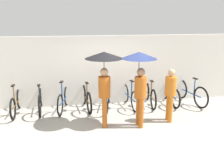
# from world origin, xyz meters

# --- Properties ---
(ground_plane) EXTENTS (30.00, 30.00, 0.00)m
(ground_plane) POSITION_xyz_m (0.00, 0.00, 0.00)
(ground_plane) COLOR #9E998E
(back_wall) EXTENTS (13.74, 0.12, 2.32)m
(back_wall) POSITION_xyz_m (0.00, 2.26, 1.16)
(back_wall) COLOR silver
(back_wall) RESTS_ON ground
(parked_bicycle_0) EXTENTS (0.44, 1.65, 1.02)m
(parked_bicycle_0) POSITION_xyz_m (-2.87, 1.78, 0.35)
(parked_bicycle_0) COLOR black
(parked_bicycle_0) RESTS_ON ground
(parked_bicycle_1) EXTENTS (0.44, 1.73, 1.01)m
(parked_bicycle_1) POSITION_xyz_m (-2.15, 1.83, 0.37)
(parked_bicycle_1) COLOR black
(parked_bicycle_1) RESTS_ON ground
(parked_bicycle_2) EXTENTS (0.51, 1.61, 1.10)m
(parked_bicycle_2) POSITION_xyz_m (-1.43, 1.82, 0.37)
(parked_bicycle_2) COLOR black
(parked_bicycle_2) RESTS_ON ground
(parked_bicycle_3) EXTENTS (0.44, 1.68, 1.11)m
(parked_bicycle_3) POSITION_xyz_m (-0.72, 1.81, 0.37)
(parked_bicycle_3) COLOR black
(parked_bicycle_3) RESTS_ON ground
(parked_bicycle_4) EXTENTS (0.57, 1.74, 0.98)m
(parked_bicycle_4) POSITION_xyz_m (0.00, 1.80, 0.39)
(parked_bicycle_4) COLOR black
(parked_bicycle_4) RESTS_ON ground
(parked_bicycle_5) EXTENTS (0.44, 1.62, 1.10)m
(parked_bicycle_5) POSITION_xyz_m (0.72, 1.77, 0.36)
(parked_bicycle_5) COLOR black
(parked_bicycle_5) RESTS_ON ground
(parked_bicycle_6) EXTENTS (0.44, 1.64, 1.10)m
(parked_bicycle_6) POSITION_xyz_m (1.44, 1.84, 0.36)
(parked_bicycle_6) COLOR black
(parked_bicycle_6) RESTS_ON ground
(parked_bicycle_7) EXTENTS (0.44, 1.65, 1.04)m
(parked_bicycle_7) POSITION_xyz_m (2.15, 1.84, 0.35)
(parked_bicycle_7) COLOR black
(parked_bicycle_7) RESTS_ON ground
(parked_bicycle_8) EXTENTS (0.52, 1.80, 1.07)m
(parked_bicycle_8) POSITION_xyz_m (2.87, 1.77, 0.38)
(parked_bicycle_8) COLOR black
(parked_bicycle_8) RESTS_ON ground
(pedestrian_leading) EXTENTS (1.01, 1.01, 2.03)m
(pedestrian_leading) POSITION_xyz_m (-0.31, 0.49, 1.60)
(pedestrian_leading) COLOR #B25619
(pedestrian_leading) RESTS_ON ground
(pedestrian_center) EXTENTS (0.94, 0.94, 2.03)m
(pedestrian_center) POSITION_xyz_m (0.60, 0.30, 1.57)
(pedestrian_center) COLOR #B25619
(pedestrian_center) RESTS_ON ground
(pedestrian_trailing) EXTENTS (0.32, 0.32, 1.53)m
(pedestrian_trailing) POSITION_xyz_m (1.55, 0.42, 0.88)
(pedestrian_trailing) COLOR #C66B1E
(pedestrian_trailing) RESTS_ON ground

